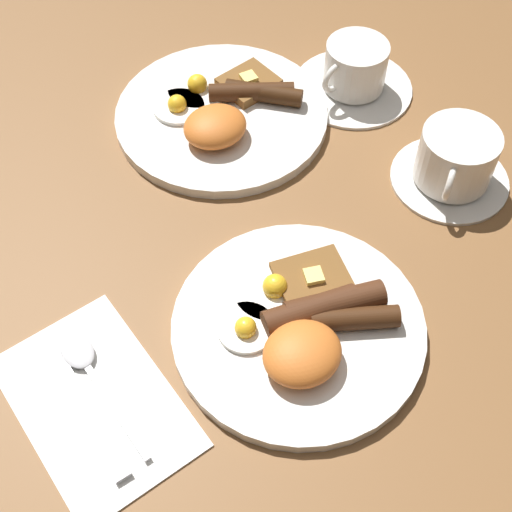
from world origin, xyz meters
name	(u,v)px	position (x,y,z in m)	size (l,w,h in m)	color
ground_plane	(298,331)	(0.00, 0.00, 0.00)	(3.00, 3.00, 0.00)	brown
breakfast_plate_near	(302,325)	(0.00, 0.00, 0.02)	(0.27, 0.27, 0.05)	silver
breakfast_plate_far	(223,113)	(0.10, 0.33, 0.01)	(0.29, 0.29, 0.05)	silver
teacup_near	(455,161)	(0.28, 0.08, 0.04)	(0.15, 0.15, 0.08)	silver
teacup_far	(354,72)	(0.28, 0.29, 0.03)	(0.17, 0.17, 0.07)	silver
napkin	(95,402)	(-0.22, 0.04, 0.00)	(0.14, 0.22, 0.01)	white
knife	(88,414)	(-0.23, 0.03, 0.01)	(0.02, 0.18, 0.01)	silver
spoon	(85,363)	(-0.21, 0.08, 0.01)	(0.04, 0.17, 0.01)	silver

